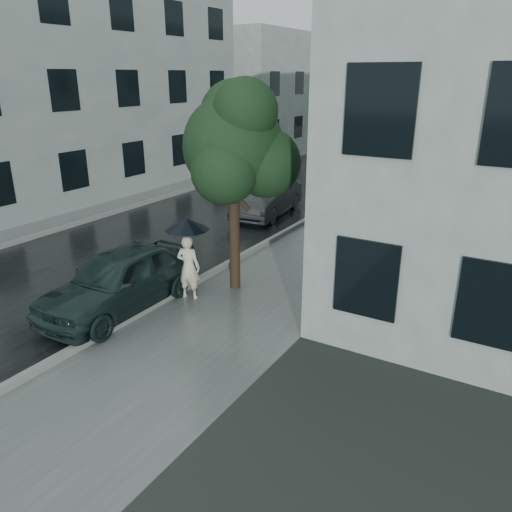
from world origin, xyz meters
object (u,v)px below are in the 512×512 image
Objects in this scene: street_tree at (235,144)px; car_far at (268,198)px; pedestrian at (188,267)px; car_near at (120,279)px; lamp_post at (323,142)px.

car_far is at bearing 112.91° from street_tree.
street_tree is (0.60, 1.22, 2.81)m from pedestrian.
pedestrian is at bearing 51.32° from car_near.
pedestrian is 3.12m from street_tree.
lamp_post is (0.28, 7.15, 2.19)m from pedestrian.
pedestrian is 0.31× the size of street_tree.
pedestrian is at bearing -81.61° from car_far.
street_tree is at bearing -74.17° from car_far.
car_near is at bearing -122.91° from street_tree.
car_near is 8.97m from car_far.
lamp_post is at bearing -18.61° from car_far.
lamp_post is 1.24× the size of car_near.
street_tree is 0.98× the size of lamp_post.
pedestrian is 0.38× the size of car_far.
pedestrian reaches higher than car_far.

